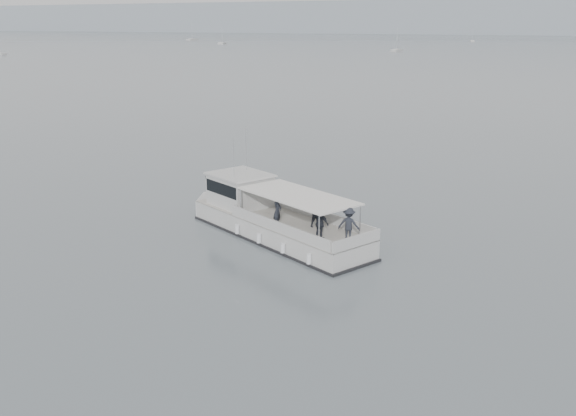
% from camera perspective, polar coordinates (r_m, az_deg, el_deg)
% --- Properties ---
extents(ground, '(1400.00, 1400.00, 0.00)m').
position_cam_1_polar(ground, '(32.25, -12.25, -2.68)').
color(ground, '#576066').
rests_on(ground, ground).
extents(tour_boat, '(11.80, 7.04, 5.12)m').
position_cam_1_polar(tour_boat, '(32.18, -2.00, -0.78)').
color(tour_boat, silver).
rests_on(tour_boat, ground).
extents(moored_fleet, '(400.55, 346.80, 10.20)m').
position_cam_1_polar(moored_fleet, '(234.91, 17.53, 13.09)').
color(moored_fleet, silver).
rests_on(moored_fleet, ground).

